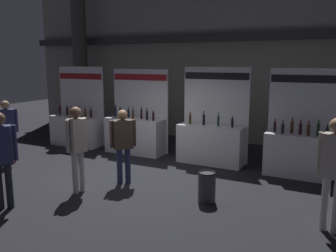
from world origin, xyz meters
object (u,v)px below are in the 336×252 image
Objects in this scene: exhibitor_booth_3 at (299,150)px; visitor_4 at (1,151)px; visitor_3 at (77,142)px; exhibitor_booth_2 at (211,140)px; trash_bin at (207,187)px; visitor_1 at (7,126)px; visitor_0 at (334,165)px; visitor_2 at (123,140)px; exhibitor_booth_1 at (136,132)px; exhibitor_booth_0 at (77,127)px.

visitor_4 is at bearing -135.55° from exhibitor_booth_3.
visitor_3 is at bearing 17.13° from visitor_4.
exhibitor_booth_2 is 2.21m from exhibitor_booth_3.
trash_bin is at bearing 119.88° from visitor_3.
visitor_4 is (2.44, -2.06, 0.09)m from visitor_1.
exhibitor_booth_3 is at bearing 143.00° from visitor_3.
visitor_2 is at bearing -172.16° from visitor_0.
exhibitor_booth_1 is at bearing -177.49° from visitor_1.
visitor_1 is at bearing -168.83° from visitor_0.
visitor_1 is at bearing -152.72° from exhibitor_booth_2.
visitor_0 is at bearing -6.34° from trash_bin.
visitor_1 is (-2.42, -2.47, 0.37)m from exhibitor_booth_1.
exhibitor_booth_1 is 1.37× the size of visitor_3.
visitor_0 is at bearing -19.67° from exhibitor_booth_0.
visitor_1 is 0.94× the size of visitor_3.
exhibitor_booth_1 reaches higher than visitor_1.
trash_bin is at bearing -118.83° from exhibitor_booth_3.
exhibitor_booth_1 reaches higher than visitor_2.
exhibitor_booth_3 is 1.36× the size of visitor_0.
exhibitor_booth_2 is 1.51× the size of visitor_1.
exhibitor_booth_1 is at bearing 44.82° from visitor_4.
trash_bin is at bearing -71.38° from exhibitor_booth_2.
exhibitor_booth_3 is at bearing -0.99° from visitor_4.
visitor_4 is (-5.37, -1.76, -0.02)m from visitor_0.
exhibitor_booth_3 is at bearing -1.69° from exhibitor_booth_2.
exhibitor_booth_2 is 1.37× the size of visitor_0.
visitor_4 reaches higher than trash_bin.
visitor_2 is at bearing 164.54° from visitor_3.
exhibitor_booth_1 is 2.66m from visitor_2.
visitor_0 reaches higher than visitor_3.
exhibitor_booth_3 is (4.57, -0.06, 0.00)m from exhibitor_booth_1.
visitor_3 is (3.09, -0.80, 0.07)m from visitor_1.
visitor_4 is (-0.65, -1.26, 0.02)m from visitor_3.
visitor_1 is (-4.78, -2.47, 0.37)m from exhibitor_booth_2.
visitor_4 reaches higher than visitor_1.
exhibitor_booth_3 is 1.40× the size of visitor_3.
visitor_2 is 1.04m from visitor_3.
exhibitor_booth_0 is at bearing -124.65° from visitor_3.
trash_bin is at bearing -172.96° from visitor_0.
exhibitor_booth_1 is at bearing -108.11° from visitor_2.
exhibitor_booth_3 is at bearing 120.38° from visitor_0.
visitor_3 is (-1.69, -3.27, 0.44)m from exhibitor_booth_2.
exhibitor_booth_0 is 1.49× the size of visitor_1.
visitor_1 is at bearing -95.16° from exhibitor_booth_0.
trash_bin is at bearing -24.54° from exhibitor_booth_0.
exhibitor_booth_1 is at bearing 179.19° from exhibitor_booth_3.
exhibitor_booth_0 is 2.20m from exhibitor_booth_1.
trash_bin is 0.33× the size of visitor_4.
visitor_2 is at bearing 16.46° from visitor_4.
visitor_3 is (2.87, -3.22, 0.47)m from exhibitor_booth_0.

